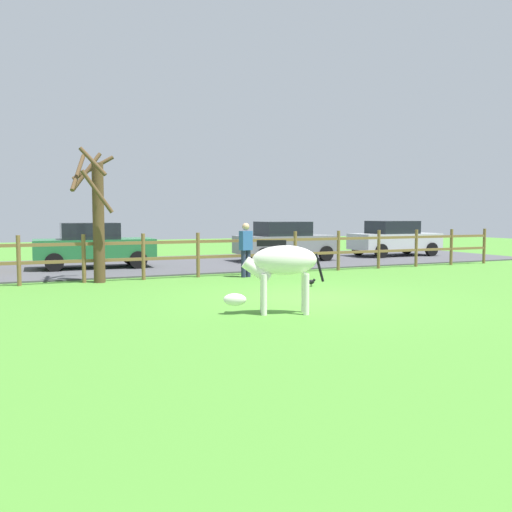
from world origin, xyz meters
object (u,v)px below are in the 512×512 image
Objects in this scene: crow_on_grass at (312,282)px; visitor_near_fence at (246,247)px; parked_car_silver at (394,238)px; parked_car_grey at (285,241)px; parked_car_green at (93,245)px; bare_tree at (97,214)px; zebra at (280,266)px.

visitor_near_fence is at bearing 104.81° from crow_on_grass.
parked_car_grey is at bearing -177.16° from parked_car_silver.
parked_car_silver is at bearing 1.21° from parked_car_green.
bare_tree reaches higher than visitor_near_fence.
parked_car_silver is at bearing 26.95° from visitor_near_fence.
bare_tree is 0.92× the size of parked_car_silver.
crow_on_grass is at bearing -32.64° from bare_tree.
zebra is 0.45× the size of parked_car_green.
zebra reaches higher than crow_on_grass.
bare_tree is 0.91× the size of parked_car_green.
visitor_near_fence is (-0.72, 2.72, 0.78)m from crow_on_grass.
crow_on_grass is 8.50m from parked_car_green.
parked_car_silver is at bearing 2.84° from parked_car_grey.
parked_car_grey is at bearing 50.73° from visitor_near_fence.
visitor_near_fence is (-9.21, -4.69, 0.06)m from parked_car_silver.
parked_car_silver is at bearing 41.09° from crow_on_grass.
visitor_near_fence reaches higher than parked_car_green.
bare_tree is at bearing -96.33° from parked_car_green.
bare_tree is 6.21m from crow_on_grass.
crow_on_grass is 2.92m from visitor_near_fence.
bare_tree is 4.43m from visitor_near_fence.
parked_car_green is at bearing 179.98° from parked_car_grey.
parked_car_green is (0.44, 3.93, -1.08)m from bare_tree.
parked_car_green is 7.45m from parked_car_grey.
zebra is 1.13× the size of visitor_near_fence.
visitor_near_fence is (3.85, -4.41, 0.06)m from parked_car_green.
parked_car_silver is 2.45× the size of visitor_near_fence.
zebra is at bearing -117.70° from parked_car_grey.
visitor_near_fence is at bearing -129.27° from parked_car_grey.
parked_car_green is (-4.57, 7.13, 0.72)m from crow_on_grass.
parked_car_silver and parked_car_grey have the same top height.
parked_car_grey reaches higher than crow_on_grass.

